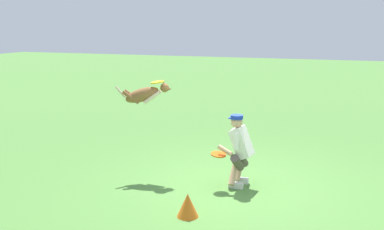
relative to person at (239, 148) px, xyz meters
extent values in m
plane|color=#4B7D37|center=(0.07, 0.09, -0.70)|extent=(60.00, 60.00, 0.00)
cube|color=silver|center=(-0.01, -0.14, -0.65)|extent=(0.26, 0.10, 0.10)
cylinder|color=tan|center=(0.04, -0.15, -0.46)|extent=(0.14, 0.32, 0.37)
cylinder|color=#524A42|center=(-0.02, -0.12, -0.23)|extent=(0.19, 0.42, 0.37)
cube|color=silver|center=(0.02, 0.14, -0.65)|extent=(0.26, 0.10, 0.10)
cylinder|color=tan|center=(0.07, 0.13, -0.46)|extent=(0.14, 0.32, 0.37)
cylinder|color=#524A42|center=(0.01, 0.12, -0.23)|extent=(0.19, 0.42, 0.37)
cube|color=white|center=(-0.04, 0.00, 0.11)|extent=(0.44, 0.38, 0.58)
cylinder|color=white|center=(-0.04, -0.20, 0.17)|extent=(0.10, 0.15, 0.29)
cylinder|color=white|center=(0.00, 0.20, 0.17)|extent=(0.10, 0.15, 0.29)
cylinder|color=tan|center=(0.21, 0.20, -0.01)|extent=(0.29, 0.11, 0.19)
cylinder|color=tan|center=(0.00, -0.22, 0.01)|extent=(0.10, 0.15, 0.27)
sphere|color=tan|center=(0.06, -0.01, 0.47)|extent=(0.21, 0.21, 0.21)
cylinder|color=#1B37AC|center=(0.06, -0.01, 0.56)|extent=(0.22, 0.22, 0.07)
cylinder|color=#1B37AC|center=(0.16, -0.02, 0.53)|extent=(0.12, 0.12, 0.02)
ellipsoid|color=brown|center=(1.93, -0.08, 0.84)|extent=(0.75, 0.43, 0.44)
ellipsoid|color=beige|center=(1.76, -0.13, 0.82)|extent=(0.12, 0.17, 0.15)
sphere|color=brown|center=(1.51, -0.19, 0.98)|extent=(0.17, 0.17, 0.17)
cone|color=brown|center=(1.43, -0.22, 0.96)|extent=(0.11, 0.11, 0.09)
cone|color=brown|center=(1.52, -0.13, 1.06)|extent=(0.06, 0.06, 0.07)
cone|color=brown|center=(1.55, -0.24, 1.06)|extent=(0.06, 0.06, 0.07)
cylinder|color=beige|center=(1.72, -0.06, 0.81)|extent=(0.34, 0.16, 0.26)
cylinder|color=beige|center=(1.76, -0.20, 0.81)|extent=(0.34, 0.16, 0.26)
cylinder|color=brown|center=(2.10, 0.05, 0.81)|extent=(0.34, 0.16, 0.26)
cylinder|color=brown|center=(2.14, -0.09, 0.81)|extent=(0.34, 0.16, 0.26)
cylinder|color=beige|center=(2.33, 0.04, 0.89)|extent=(0.21, 0.10, 0.23)
cylinder|color=yellow|center=(1.65, -0.16, 1.09)|extent=(0.34, 0.34, 0.08)
cylinder|color=#F4570F|center=(0.33, 0.21, -0.09)|extent=(0.30, 0.31, 0.08)
cone|color=orange|center=(0.41, 1.54, -0.51)|extent=(0.33, 0.33, 0.37)
camera|label=1|loc=(-1.77, 7.42, 2.17)|focal=41.51mm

